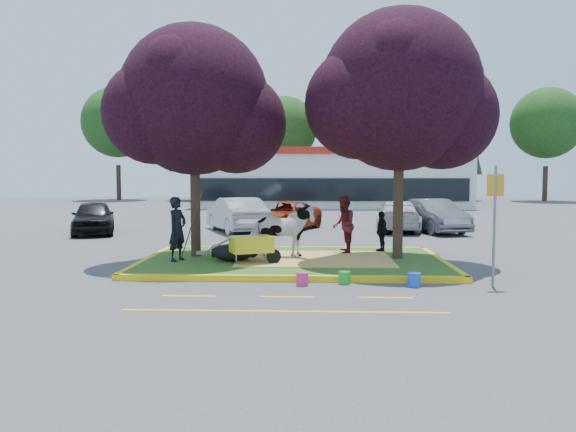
{
  "coord_description": "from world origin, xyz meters",
  "views": [
    {
      "loc": [
        0.47,
        -15.4,
        2.49
      ],
      "look_at": [
        -0.17,
        0.5,
        1.3
      ],
      "focal_mm": 35.0,
      "sensor_mm": 36.0,
      "label": 1
    }
  ],
  "objects_px": {
    "sign_post": "(495,212)",
    "bucket_blue": "(414,280)",
    "handler": "(177,229)",
    "car_silver": "(236,215)",
    "wheelbarrow": "(252,245)",
    "car_black": "(93,217)",
    "cow": "(282,231)",
    "calf": "(233,252)",
    "bucket_pink": "(302,279)",
    "bucket_green": "(344,278)"
  },
  "relations": [
    {
      "from": "wheelbarrow",
      "to": "calf",
      "type": "bearing_deg",
      "value": 124.26
    },
    {
      "from": "handler",
      "to": "sign_post",
      "type": "bearing_deg",
      "value": -84.11
    },
    {
      "from": "wheelbarrow",
      "to": "sign_post",
      "type": "height_order",
      "value": "sign_post"
    },
    {
      "from": "bucket_pink",
      "to": "car_black",
      "type": "distance_m",
      "value": 13.83
    },
    {
      "from": "calf",
      "to": "sign_post",
      "type": "bearing_deg",
      "value": -28.54
    },
    {
      "from": "wheelbarrow",
      "to": "bucket_blue",
      "type": "bearing_deg",
      "value": -52.03
    },
    {
      "from": "wheelbarrow",
      "to": "bucket_pink",
      "type": "relative_size",
      "value": 6.42
    },
    {
      "from": "handler",
      "to": "bucket_green",
      "type": "relative_size",
      "value": 6.05
    },
    {
      "from": "calf",
      "to": "car_black",
      "type": "distance_m",
      "value": 10.7
    },
    {
      "from": "calf",
      "to": "sign_post",
      "type": "height_order",
      "value": "sign_post"
    },
    {
      "from": "bucket_pink",
      "to": "handler",
      "type": "bearing_deg",
      "value": 143.53
    },
    {
      "from": "car_black",
      "to": "bucket_green",
      "type": "bearing_deg",
      "value": -65.36
    },
    {
      "from": "wheelbarrow",
      "to": "bucket_pink",
      "type": "xyz_separation_m",
      "value": [
        1.35,
        -2.13,
        -0.5
      ]
    },
    {
      "from": "handler",
      "to": "sign_post",
      "type": "relative_size",
      "value": 0.65
    },
    {
      "from": "sign_post",
      "to": "bucket_green",
      "type": "xyz_separation_m",
      "value": [
        -3.25,
        0.22,
        -1.52
      ]
    },
    {
      "from": "handler",
      "to": "car_silver",
      "type": "bearing_deg",
      "value": 21.68
    },
    {
      "from": "car_silver",
      "to": "cow",
      "type": "bearing_deg",
      "value": 81.92
    },
    {
      "from": "calf",
      "to": "wheelbarrow",
      "type": "bearing_deg",
      "value": -39.54
    },
    {
      "from": "sign_post",
      "to": "car_silver",
      "type": "bearing_deg",
      "value": 116.14
    },
    {
      "from": "wheelbarrow",
      "to": "car_black",
      "type": "height_order",
      "value": "car_black"
    },
    {
      "from": "wheelbarrow",
      "to": "bucket_pink",
      "type": "distance_m",
      "value": 2.57
    },
    {
      "from": "cow",
      "to": "bucket_blue",
      "type": "height_order",
      "value": "cow"
    },
    {
      "from": "car_silver",
      "to": "car_black",
      "type": "bearing_deg",
      "value": -15.07
    },
    {
      "from": "cow",
      "to": "wheelbarrow",
      "type": "height_order",
      "value": "cow"
    },
    {
      "from": "cow",
      "to": "wheelbarrow",
      "type": "relative_size",
      "value": 0.94
    },
    {
      "from": "bucket_green",
      "to": "calf",
      "type": "bearing_deg",
      "value": 141.4
    },
    {
      "from": "sign_post",
      "to": "bucket_blue",
      "type": "bearing_deg",
      "value": 175.1
    },
    {
      "from": "bucket_blue",
      "to": "car_black",
      "type": "xyz_separation_m",
      "value": [
        -11.35,
        10.63,
        0.53
      ]
    },
    {
      "from": "sign_post",
      "to": "car_silver",
      "type": "xyz_separation_m",
      "value": [
        -7.21,
        11.51,
        -0.92
      ]
    },
    {
      "from": "sign_post",
      "to": "bucket_blue",
      "type": "height_order",
      "value": "sign_post"
    },
    {
      "from": "cow",
      "to": "sign_post",
      "type": "relative_size",
      "value": 0.67
    },
    {
      "from": "bucket_green",
      "to": "bucket_blue",
      "type": "relative_size",
      "value": 0.9
    },
    {
      "from": "calf",
      "to": "wheelbarrow",
      "type": "distance_m",
      "value": 0.71
    },
    {
      "from": "bucket_blue",
      "to": "sign_post",
      "type": "bearing_deg",
      "value": 1.01
    },
    {
      "from": "handler",
      "to": "wheelbarrow",
      "type": "relative_size",
      "value": 0.91
    },
    {
      "from": "sign_post",
      "to": "bucket_green",
      "type": "relative_size",
      "value": 9.36
    },
    {
      "from": "cow",
      "to": "handler",
      "type": "relative_size",
      "value": 1.03
    },
    {
      "from": "cow",
      "to": "car_black",
      "type": "xyz_separation_m",
      "value": [
        -8.25,
        7.48,
        -0.21
      ]
    },
    {
      "from": "bucket_pink",
      "to": "car_silver",
      "type": "height_order",
      "value": "car_silver"
    },
    {
      "from": "bucket_pink",
      "to": "bucket_blue",
      "type": "distance_m",
      "value": 2.47
    },
    {
      "from": "cow",
      "to": "bucket_pink",
      "type": "bearing_deg",
      "value": -174.19
    },
    {
      "from": "bucket_green",
      "to": "car_silver",
      "type": "distance_m",
      "value": 11.98
    },
    {
      "from": "wheelbarrow",
      "to": "car_silver",
      "type": "xyz_separation_m",
      "value": [
        -1.65,
        9.38,
        0.1
      ]
    },
    {
      "from": "bucket_green",
      "to": "bucket_blue",
      "type": "bearing_deg",
      "value": -9.28
    },
    {
      "from": "calf",
      "to": "bucket_green",
      "type": "relative_size",
      "value": 3.82
    },
    {
      "from": "calf",
      "to": "handler",
      "type": "height_order",
      "value": "handler"
    },
    {
      "from": "cow",
      "to": "car_black",
      "type": "bearing_deg",
      "value": 42.23
    },
    {
      "from": "wheelbarrow",
      "to": "sign_post",
      "type": "xyz_separation_m",
      "value": [
        5.55,
        -2.14,
        1.02
      ]
    },
    {
      "from": "wheelbarrow",
      "to": "bucket_pink",
      "type": "height_order",
      "value": "wheelbarrow"
    },
    {
      "from": "wheelbarrow",
      "to": "bucket_green",
      "type": "distance_m",
      "value": 3.04
    }
  ]
}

